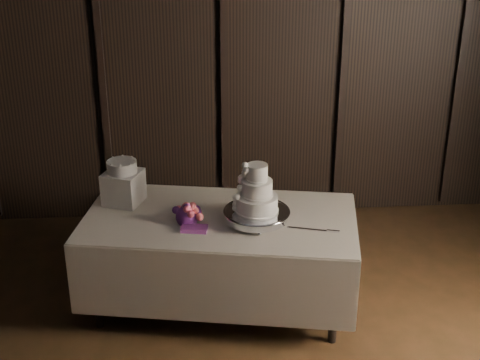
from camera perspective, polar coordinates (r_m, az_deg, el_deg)
name	(u,v)px	position (r m, az deg, el deg)	size (l,w,h in m)	color
room	(264,261)	(2.89, 2.09, -6.96)	(6.08, 7.08, 3.08)	black
display_table	(220,257)	(5.06, -1.71, -6.63)	(2.14, 1.38, 0.76)	beige
cake_stand	(257,217)	(4.80, 1.43, -3.14)	(0.48, 0.48, 0.09)	silver
wedding_cake	(253,194)	(4.70, 1.15, -1.20)	(0.33, 0.30, 0.36)	white
bouquet	(187,215)	(4.79, -4.55, -3.00)	(0.29, 0.39, 0.19)	#EA536E
box_pedestal	(123,187)	(5.14, -9.92, -0.62)	(0.26, 0.26, 0.25)	white
small_cake	(122,167)	(5.08, -10.05, 1.13)	(0.22, 0.22, 0.09)	white
cake_knife	(307,229)	(4.74, 5.71, -4.19)	(0.37, 0.02, 0.01)	silver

